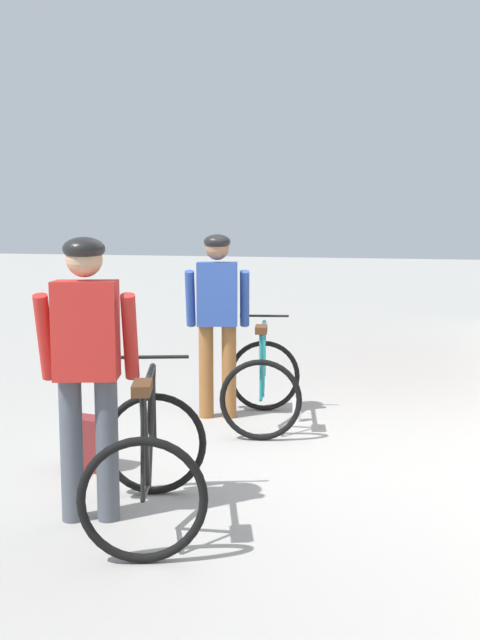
% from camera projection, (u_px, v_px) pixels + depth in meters
% --- Properties ---
extents(ground_plane, '(80.00, 80.00, 0.00)m').
position_uv_depth(ground_plane, '(311.00, 453.00, 5.78)').
color(ground_plane, '#A09E99').
extents(cyclist_near_in_red, '(0.66, 0.46, 1.76)m').
position_uv_depth(cyclist_near_in_red, '(87.00, 354.00, 4.33)').
color(cyclist_near_in_red, '#4C515B').
rests_on(cyclist_near_in_red, ground).
extents(cyclist_far_in_blue, '(0.66, 0.44, 1.76)m').
position_uv_depth(cyclist_far_in_blue, '(217.00, 309.00, 6.76)').
color(cyclist_far_in_blue, '#935B2D').
rests_on(cyclist_far_in_blue, ground).
extents(bicycle_near_black, '(1.06, 1.26, 0.99)m').
position_uv_depth(bicycle_near_black, '(149.00, 462.00, 4.32)').
color(bicycle_near_black, black).
rests_on(bicycle_near_black, ground).
extents(bicycle_far_teal, '(0.97, 1.22, 0.99)m').
position_uv_depth(bicycle_far_teal, '(263.00, 382.00, 6.58)').
color(bicycle_far_teal, black).
rests_on(bicycle_far_teal, ground).
extents(backpack_on_platform, '(0.29, 0.20, 0.40)m').
position_uv_depth(backpack_on_platform, '(91.00, 443.00, 5.37)').
color(backpack_on_platform, maroon).
rests_on(backpack_on_platform, ground).
extents(water_bottle_near_the_bikes, '(0.08, 0.08, 0.21)m').
position_uv_depth(water_bottle_near_the_bikes, '(297.00, 410.00, 6.72)').
color(water_bottle_near_the_bikes, silver).
rests_on(water_bottle_near_the_bikes, ground).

